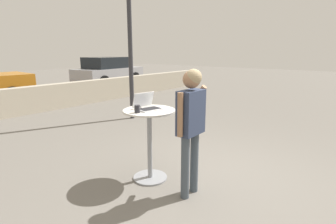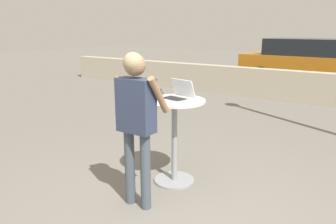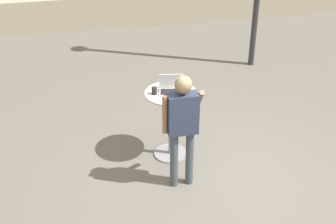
% 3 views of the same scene
% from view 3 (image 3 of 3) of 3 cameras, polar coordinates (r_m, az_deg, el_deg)
% --- Properties ---
extents(ground_plane, '(50.00, 50.00, 0.00)m').
position_cam_3_polar(ground_plane, '(6.66, 6.77, -8.70)').
color(ground_plane, slate).
extents(pavement_kerb, '(17.66, 0.35, 0.83)m').
position_cam_3_polar(pavement_kerb, '(12.21, -2.77, 12.43)').
color(pavement_kerb, '#B2A893').
rests_on(pavement_kerb, ground_plane).
extents(cafe_table, '(0.75, 0.75, 1.07)m').
position_cam_3_polar(cafe_table, '(6.81, 0.35, -0.42)').
color(cafe_table, gray).
rests_on(cafe_table, ground_plane).
extents(laptop, '(0.40, 0.38, 0.24)m').
position_cam_3_polar(laptop, '(6.64, 0.37, 2.97)').
color(laptop, silver).
rests_on(laptop, cafe_table).
extents(coffee_mug, '(0.11, 0.08, 0.11)m').
position_cam_3_polar(coffee_mug, '(6.56, -1.66, 2.60)').
color(coffee_mug, '#232328').
rests_on(coffee_mug, cafe_table).
extents(standing_person, '(0.54, 0.37, 1.68)m').
position_cam_3_polar(standing_person, '(6.02, 1.78, -0.76)').
color(standing_person, '#424C56').
rests_on(standing_person, ground_plane).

